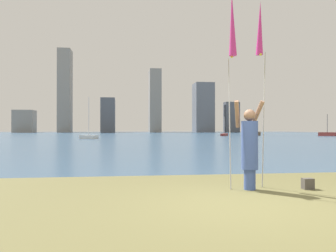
{
  "coord_description": "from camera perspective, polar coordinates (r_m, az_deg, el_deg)",
  "views": [
    {
      "loc": [
        -2.11,
        -5.38,
        1.29
      ],
      "look_at": [
        0.1,
        11.93,
        1.41
      ],
      "focal_mm": 35.71,
      "sensor_mm": 36.0,
      "label": 1
    }
  ],
  "objects": [
    {
      "name": "ground",
      "position": [
        56.38,
        -5.11,
        -1.77
      ],
      "size": [
        120.0,
        138.0,
        0.12
      ],
      "color": "brown"
    },
    {
      "name": "skyline_tower_5",
      "position": [
        111.12,
        10.8,
        1.49
      ],
      "size": [
        4.64,
        3.21,
        9.85
      ],
      "color": "#565B66",
      "rests_on": "ground"
    },
    {
      "name": "skyline_tower_3",
      "position": [
        108.19,
        -2.26,
        4.25
      ],
      "size": [
        3.67,
        7.12,
        20.11
      ],
      "color": "gray",
      "rests_on": "ground"
    },
    {
      "name": "bag",
      "position": [
        7.78,
        22.75,
        -9.07
      ],
      "size": [
        0.22,
        0.17,
        0.23
      ],
      "color": "#4C4742",
      "rests_on": "ground"
    },
    {
      "name": "person",
      "position": [
        7.26,
        13.74,
        -3.26
      ],
      "size": [
        0.69,
        0.51,
        1.89
      ],
      "rotation": [
        0.0,
        0.0,
        0.3
      ],
      "color": "#3F59A5",
      "rests_on": "ground"
    },
    {
      "name": "sailboat_1",
      "position": [
        58.05,
        9.58,
        -1.42
      ],
      "size": [
        2.1,
        3.14,
        3.27
      ],
      "color": "maroon",
      "rests_on": "ground"
    },
    {
      "name": "skyline_tower_4",
      "position": [
        110.17,
        6.03,
        3.11
      ],
      "size": [
        6.05,
        7.08,
        16.03
      ],
      "color": "slate",
      "rests_on": "ground"
    },
    {
      "name": "sailboat_7",
      "position": [
        62.12,
        25.55,
        -1.24
      ],
      "size": [
        2.35,
        2.64,
        3.64
      ],
      "color": "maroon",
      "rests_on": "ground"
    },
    {
      "name": "skyline_tower_1",
      "position": [
        111.21,
        -17.18,
        5.73
      ],
      "size": [
        3.92,
        5.73,
        26.25
      ],
      "color": "gray",
      "rests_on": "ground"
    },
    {
      "name": "kite_flag_right",
      "position": [
        8.0,
        15.44,
        15.06
      ],
      "size": [
        0.16,
        0.4,
        4.13
      ],
      "color": "#B2B2B7",
      "rests_on": "ground"
    },
    {
      "name": "kite_flag_left",
      "position": [
        7.4,
        10.9,
        16.12
      ],
      "size": [
        0.16,
        0.4,
        4.18
      ],
      "color": "#B2B2B7",
      "rests_on": "ground"
    },
    {
      "name": "sailboat_3",
      "position": [
        41.66,
        -13.37,
        -1.77
      ],
      "size": [
        2.38,
        1.97,
        5.06
      ],
      "color": "silver",
      "rests_on": "ground"
    },
    {
      "name": "sailboat_0",
      "position": [
        62.7,
        14.28,
        0.03
      ],
      "size": [
        2.08,
        2.61,
        4.98
      ],
      "color": "brown",
      "rests_on": "ground"
    },
    {
      "name": "skyline_tower_0",
      "position": [
        113.35,
        -23.3,
        0.74
      ],
      "size": [
        6.05,
        5.48,
        6.95
      ],
      "color": "gray",
      "rests_on": "ground"
    },
    {
      "name": "skyline_tower_2",
      "position": [
        105.14,
        -10.2,
        1.8
      ],
      "size": [
        4.25,
        6.26,
        10.62
      ],
      "color": "#565B66",
      "rests_on": "ground"
    }
  ]
}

